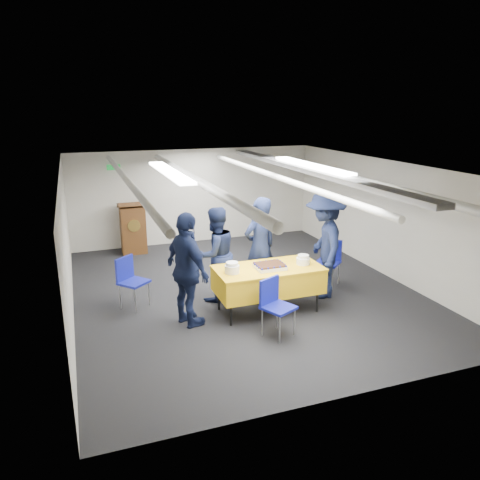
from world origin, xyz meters
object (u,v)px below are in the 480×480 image
Objects in this scene: sailor_c at (188,270)px; sailor_d at (324,245)px; sheet_cake at (270,266)px; sailor_a at (260,247)px; podium at (133,227)px; sailor_b at (215,254)px; serving_table at (268,279)px; chair_right at (329,258)px; chair_left at (130,277)px; chair_near at (274,301)px.

sailor_d reaches higher than sailor_c.
sailor_c is (-1.36, 0.02, 0.09)m from sheet_cake.
sailor_a is 1.14m from sailor_d.
podium reaches higher than sheet_cake.
sailor_b is 0.92× the size of sailor_c.
serving_table is 1.74m from chair_right.
podium reaches higher than chair_right.
chair_left is 1.32m from sailor_c.
sheet_cake is (-0.00, -0.06, 0.25)m from serving_table.
sailor_b is at bearing -85.45° from sailor_d.
sheet_cake is at bearing 111.35° from sailor_b.
podium is (-1.67, 4.06, -0.20)m from sheet_cake.
serving_table is 2.02× the size of chair_left.
sailor_a is at bearing -92.33° from sailor_d.
sailor_d is (1.42, 1.06, 0.42)m from chair_near.
sailor_b is at bearing -72.79° from podium.
podium reaches higher than chair_near.
sailor_a reaches higher than sailor_b.
serving_table is 0.82m from chair_near.
sailor_b is 0.87× the size of sailor_d.
sailor_b is (-0.81, 0.07, -0.07)m from sailor_a.
chair_near is 1.40m from sailor_c.
serving_table is 2.02× the size of chair_right.
chair_near is (-0.24, -0.79, -0.03)m from serving_table.
chair_near is at bearing -73.25° from podium.
sailor_a is at bearing 76.11° from chair_near.
chair_right is 0.52× the size of sailor_b.
sheet_cake is 0.27× the size of sailor_c.
chair_left is at bearing 176.37° from chair_right.
sailor_a is at bearing 80.05° from sheet_cake.
serving_table is at bearing -24.40° from chair_left.
serving_table is at bearing -67.28° from podium.
chair_left is at bearing 155.60° from serving_table.
sheet_cake is 1.07m from sailor_b.
sailor_c is at bearing 146.58° from chair_near.
podium is at bearing 112.40° from sheet_cake.
serving_table is 0.97× the size of sailor_c.
chair_near is 1.00× the size of chair_right.
sailor_d is at bearing -52.44° from podium.
chair_left is at bearing 19.19° from sailor_c.
podium is at bearing 81.51° from chair_left.
chair_left reaches higher than serving_table.
chair_right is at bearing 158.85° from sailor_d.
podium is at bearing -90.50° from sailor_b.
sheet_cake is at bearing -153.34° from chair_right.
chair_right and chair_left have the same top height.
podium is at bearing 134.81° from chair_right.
sailor_a is (0.13, 0.76, 0.09)m from sheet_cake.
chair_left reaches higher than sheet_cake.
chair_left is 0.48× the size of sailor_a.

